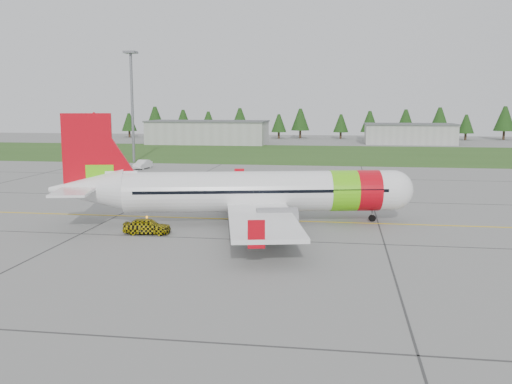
# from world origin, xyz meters

# --- Properties ---
(ground) EXTENTS (320.00, 320.00, 0.00)m
(ground) POSITION_xyz_m (0.00, 0.00, 0.00)
(ground) COLOR gray
(ground) RESTS_ON ground
(aircraft) EXTENTS (32.68, 30.63, 10.01)m
(aircraft) POSITION_xyz_m (-1.45, 6.56, 2.89)
(aircraft) COLOR white
(aircraft) RESTS_ON ground
(follow_me_car) EXTENTS (1.46, 1.69, 3.96)m
(follow_me_car) POSITION_xyz_m (-9.48, 0.84, 1.98)
(follow_me_car) COLOR #CAB80B
(follow_me_car) RESTS_ON ground
(service_van) EXTENTS (1.76, 1.68, 4.58)m
(service_van) POSITION_xyz_m (-26.68, 47.80, 2.29)
(service_van) COLOR silver
(service_van) RESTS_ON ground
(grass_strip) EXTENTS (320.00, 50.00, 0.03)m
(grass_strip) POSITION_xyz_m (0.00, 82.00, 0.01)
(grass_strip) COLOR #30561E
(grass_strip) RESTS_ON ground
(taxi_guideline) EXTENTS (120.00, 0.25, 0.02)m
(taxi_guideline) POSITION_xyz_m (0.00, 8.00, 0.01)
(taxi_guideline) COLOR gold
(taxi_guideline) RESTS_ON ground
(hangar_west) EXTENTS (32.00, 14.00, 6.00)m
(hangar_west) POSITION_xyz_m (-30.00, 110.00, 3.00)
(hangar_west) COLOR #A8A8A3
(hangar_west) RESTS_ON ground
(hangar_east) EXTENTS (24.00, 12.00, 5.20)m
(hangar_east) POSITION_xyz_m (25.00, 118.00, 2.60)
(hangar_east) COLOR #A8A8A3
(hangar_east) RESTS_ON ground
(floodlight_mast) EXTENTS (0.50, 0.50, 20.00)m
(floodlight_mast) POSITION_xyz_m (-32.00, 58.00, 10.00)
(floodlight_mast) COLOR slate
(floodlight_mast) RESTS_ON ground
(treeline) EXTENTS (160.00, 8.00, 10.00)m
(treeline) POSITION_xyz_m (0.00, 138.00, 5.00)
(treeline) COLOR #1C3F14
(treeline) RESTS_ON ground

